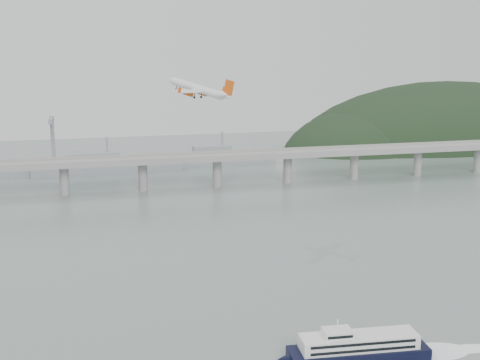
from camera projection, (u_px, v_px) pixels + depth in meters
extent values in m
plane|color=slate|center=(275.00, 303.00, 241.25)|extent=(900.00, 900.00, 0.00)
cube|color=gray|center=(188.00, 159.00, 426.75)|extent=(800.00, 22.00, 2.20)
cube|color=gray|center=(190.00, 159.00, 416.36)|extent=(800.00, 0.60, 1.80)
cube|color=gray|center=(185.00, 153.00, 436.28)|extent=(800.00, 0.60, 1.80)
cylinder|color=gray|center=(64.00, 180.00, 410.16)|extent=(6.00, 6.00, 21.00)
cylinder|color=gray|center=(143.00, 176.00, 421.91)|extent=(6.00, 6.00, 21.00)
cylinder|color=gray|center=(217.00, 173.00, 433.67)|extent=(6.00, 6.00, 21.00)
cylinder|color=gray|center=(288.00, 169.00, 445.43)|extent=(6.00, 6.00, 21.00)
cylinder|color=gray|center=(354.00, 166.00, 457.18)|extent=(6.00, 6.00, 21.00)
cylinder|color=gray|center=(418.00, 163.00, 468.94)|extent=(6.00, 6.00, 21.00)
cylinder|color=gray|center=(478.00, 160.00, 480.70)|extent=(6.00, 6.00, 21.00)
ellipsoid|color=black|center=(442.00, 162.00, 621.60)|extent=(320.00, 150.00, 156.00)
ellipsoid|color=black|center=(355.00, 162.00, 588.50)|extent=(140.00, 110.00, 96.00)
cube|color=gray|center=(108.00, 168.00, 480.04)|extent=(110.55, 21.43, 8.00)
cube|color=gray|center=(92.00, 158.00, 475.76)|extent=(39.01, 16.73, 8.00)
cylinder|color=gray|center=(107.00, 146.00, 476.65)|extent=(1.60, 1.60, 14.00)
cube|color=gray|center=(222.00, 160.00, 510.69)|extent=(85.00, 13.60, 8.00)
cube|color=gray|center=(212.00, 151.00, 506.99)|extent=(29.75, 11.90, 8.00)
cylinder|color=gray|center=(222.00, 140.00, 507.30)|extent=(1.60, 1.60, 14.00)
cube|color=gray|center=(53.00, 141.00, 500.45)|extent=(3.00, 3.00, 40.00)
cube|color=gray|center=(51.00, 120.00, 487.15)|extent=(3.00, 28.00, 3.00)
cube|color=black|center=(358.00, 353.00, 199.17)|extent=(44.52, 13.92, 3.51)
cone|color=black|center=(284.00, 359.00, 195.37)|extent=(4.64, 3.84, 3.51)
cube|color=white|center=(359.00, 341.00, 198.33)|extent=(37.39, 11.62, 4.38)
cube|color=black|center=(364.00, 344.00, 193.82)|extent=(33.22, 2.75, 0.88)
cube|color=black|center=(364.00, 351.00, 194.27)|extent=(33.22, 2.75, 0.88)
cube|color=black|center=(354.00, 332.00, 202.36)|extent=(33.22, 2.75, 0.88)
cube|color=black|center=(354.00, 338.00, 202.80)|extent=(33.22, 2.75, 0.88)
cube|color=white|center=(337.00, 333.00, 196.50)|extent=(9.22, 6.80, 2.28)
cube|color=black|center=(340.00, 337.00, 193.50)|extent=(7.87, 0.72, 0.88)
cylinder|color=white|center=(338.00, 324.00, 195.91)|extent=(0.47, 0.47, 3.51)
ellipsoid|color=white|center=(432.00, 352.00, 203.46)|extent=(26.16, 14.56, 0.18)
ellipsoid|color=white|center=(468.00, 349.00, 205.42)|extent=(19.37, 7.77, 0.18)
cylinder|color=white|center=(198.00, 88.00, 300.95)|extent=(21.41, 24.72, 9.64)
cone|color=white|center=(171.00, 80.00, 308.92)|extent=(5.95, 6.05, 4.53)
cone|color=white|center=(227.00, 96.00, 292.59)|extent=(6.74, 6.74, 4.74)
cube|color=white|center=(199.00, 91.00, 300.73)|extent=(28.99, 27.79, 3.22)
cube|color=white|center=(225.00, 94.00, 292.89)|extent=(11.24, 10.89, 1.57)
cube|color=#CA4A0D|center=(229.00, 88.00, 291.45)|extent=(4.54, 4.37, 7.53)
cylinder|color=#CA4A0D|center=(203.00, 93.00, 306.60)|extent=(4.86, 5.15, 3.24)
cylinder|color=black|center=(199.00, 92.00, 307.64)|extent=(2.32, 2.07, 2.40)
cube|color=white|center=(203.00, 91.00, 306.32)|extent=(2.12, 2.18, 1.76)
cylinder|color=#CA4A0D|center=(188.00, 93.00, 297.16)|extent=(4.86, 5.15, 3.24)
cylinder|color=black|center=(185.00, 92.00, 298.20)|extent=(2.32, 2.07, 2.40)
cube|color=white|center=(189.00, 91.00, 296.87)|extent=(2.12, 2.18, 1.76)
cylinder|color=black|center=(202.00, 95.00, 303.48)|extent=(0.96, 0.81, 2.52)
cylinder|color=black|center=(201.00, 97.00, 303.79)|extent=(1.26, 1.23, 1.37)
cylinder|color=black|center=(195.00, 95.00, 299.01)|extent=(0.96, 0.81, 2.52)
cylinder|color=black|center=(194.00, 97.00, 299.33)|extent=(1.26, 1.23, 1.37)
cylinder|color=black|center=(176.00, 88.00, 307.72)|extent=(0.96, 0.81, 2.52)
cylinder|color=black|center=(176.00, 90.00, 308.03)|extent=(1.26, 1.23, 1.37)
cube|color=#CA4A0D|center=(224.00, 89.00, 313.99)|extent=(1.69, 1.62, 2.77)
cube|color=#CA4A0D|center=(180.00, 90.00, 284.81)|extent=(1.69, 1.62, 2.77)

